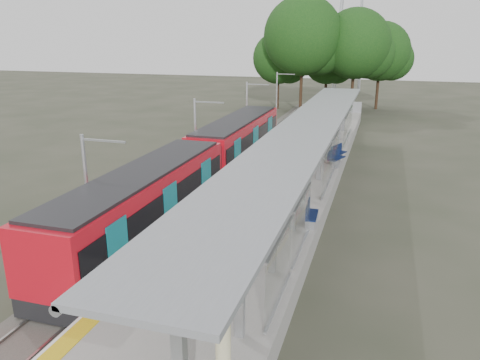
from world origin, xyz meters
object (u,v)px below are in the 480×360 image
bench_far (335,157)px  litter_bin (287,209)px  train (201,165)px  bench_near (310,213)px  bench_mid (338,152)px  info_pillar_near (223,339)px  info_pillar_far (302,178)px

bench_far → litter_bin: 10.32m
bench_far → train: bearing=-118.4°
bench_near → litter_bin: bearing=158.4°
bench_mid → info_pillar_near: (-0.65, -22.38, 0.23)m
litter_bin → bench_near: bearing=-18.2°
train → litter_bin: bearing=-35.2°
bench_near → info_pillar_near: 10.20m
bench_far → info_pillar_near: info_pillar_near is taller
bench_near → train: bearing=143.8°
train → bench_far: size_ratio=16.12×
train → bench_mid: train is taller
bench_near → bench_mid: size_ratio=0.98×
bench_far → bench_near: bearing=-68.9°
train → bench_mid: (7.11, 7.62, -0.49)m
train → litter_bin: (5.97, -4.21, -0.55)m
info_pillar_far → litter_bin: (-0.02, -3.98, -0.34)m
train → info_pillar_near: bearing=-66.4°
bench_near → info_pillar_near: info_pillar_near is taller
bench_far → info_pillar_far: 6.38m
train → bench_mid: size_ratio=17.08×
info_pillar_near → litter_bin: size_ratio=1.79×
bench_near → bench_mid: (-0.00, 12.21, 0.00)m
info_pillar_far → litter_bin: 4.00m
train → bench_mid: 10.43m
bench_mid → bench_far: 1.57m
bench_near → bench_mid: 12.21m
bench_near → info_pillar_far: (-1.12, 4.36, 0.28)m
train → bench_near: size_ratio=17.51×
bench_far → litter_bin: bench_far is taller
bench_near → bench_mid: bearing=86.6°
bench_near → bench_far: bench_far is taller
bench_near → litter_bin: (-1.14, 0.37, -0.05)m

